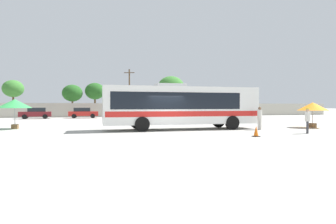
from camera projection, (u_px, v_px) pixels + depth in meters
The scene contains 15 objects.
ground_plane at pixel (143, 123), 29.52m from camera, with size 300.00×300.00×0.00m, color #A3A099.
perimeter_wall at pixel (124, 110), 47.18m from camera, with size 80.00×0.30×2.22m, color #B2AD9E.
coach_bus_white_red at pixel (180, 105), 21.61m from camera, with size 11.74×2.83×3.44m.
attendant_by_bus_door at pixel (260, 117), 21.26m from camera, with size 0.46×0.46×1.72m.
passenger_waiting_on_apron at pixel (308, 119), 18.41m from camera, with size 0.46×0.46×1.64m.
vendor_umbrella_near_gate_orange at pixel (313, 107), 23.44m from camera, with size 2.42×2.42×2.07m.
vendor_umbrella_secondary_green at pixel (15, 104), 22.05m from camera, with size 2.49×2.49×2.30m.
parked_car_leftmost_maroon at pixel (36, 113), 39.42m from camera, with size 4.24×2.28×1.53m.
parked_car_second_red at pixel (83, 113), 41.71m from camera, with size 4.18×2.03×1.50m.
utility_pole_near at pixel (129, 92), 49.67m from camera, with size 1.77×0.59×8.15m.
roadside_tree_left at pixel (13, 89), 48.12m from camera, with size 3.40×3.40×6.14m.
roadside_tree_midleft at pixel (72, 93), 51.35m from camera, with size 3.57×3.57×5.60m.
roadside_tree_midright at pixel (95, 91), 52.62m from camera, with size 3.58×3.58×6.01m.
roadside_tree_right at pixel (171, 88), 51.92m from camera, with size 4.89×4.89×7.18m.
traffic_cone_on_apron at pixel (256, 131), 16.54m from camera, with size 0.36×0.36×0.64m.
Camera 1 is at (-5.10, -19.16, 1.79)m, focal length 30.53 mm.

